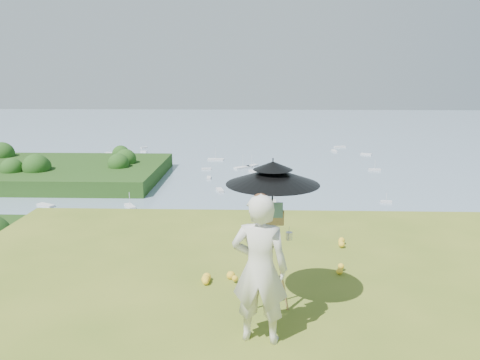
# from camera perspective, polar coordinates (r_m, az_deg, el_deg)

# --- Properties ---
(shoreline_tier) EXTENTS (170.00, 28.00, 8.00)m
(shoreline_tier) POSITION_cam_1_polar(r_m,az_deg,el_deg) (87.71, 2.95, -13.38)
(shoreline_tier) COLOR #696154
(shoreline_tier) RESTS_ON bay_water
(bay_water) EXTENTS (700.00, 700.00, 0.00)m
(bay_water) POSITION_cam_1_polar(r_m,az_deg,el_deg) (246.29, 2.28, 4.47)
(bay_water) COLOR #7287A3
(bay_water) RESTS_ON ground
(peninsula) EXTENTS (90.00, 60.00, 12.00)m
(peninsula) POSITION_cam_1_polar(r_m,az_deg,el_deg) (177.47, -22.53, 1.70)
(peninsula) COLOR #19340E
(peninsula) RESTS_ON bay_water
(slope_trees) EXTENTS (110.00, 50.00, 6.00)m
(slope_trees) POSITION_cam_1_polar(r_m,az_deg,el_deg) (42.58, 4.27, -12.13)
(slope_trees) COLOR #184715
(slope_trees) RESTS_ON forest_slope
(harbor_town) EXTENTS (110.00, 22.00, 5.00)m
(harbor_town) POSITION_cam_1_polar(r_m,az_deg,el_deg) (85.01, 3.00, -9.46)
(harbor_town) COLOR beige
(harbor_town) RESTS_ON shoreline_tier
(moored_boats) EXTENTS (140.00, 140.00, 0.70)m
(moored_boats) POSITION_cam_1_polar(r_m,az_deg,el_deg) (168.87, -1.80, 0.56)
(moored_boats) COLOR silver
(moored_boats) RESTS_ON bay_water
(painter) EXTENTS (0.73, 0.54, 1.82)m
(painter) POSITION_cam_1_polar(r_m,az_deg,el_deg) (5.55, 2.42, -10.78)
(painter) COLOR silver
(painter) RESTS_ON ground
(field_easel) EXTENTS (0.62, 0.62, 1.57)m
(field_easel) POSITION_cam_1_polar(r_m,az_deg,el_deg) (6.15, 3.84, -9.64)
(field_easel) COLOR olive
(field_easel) RESTS_ON ground
(sun_umbrella) EXTENTS (1.25, 1.25, 0.82)m
(sun_umbrella) POSITION_cam_1_polar(r_m,az_deg,el_deg) (5.88, 3.98, -1.25)
(sun_umbrella) COLOR black
(sun_umbrella) RESTS_ON field_easel
(painter_cap) EXTENTS (0.20, 0.24, 0.10)m
(painter_cap) POSITION_cam_1_polar(r_m,az_deg,el_deg) (5.26, 2.51, -2.20)
(painter_cap) COLOR #C26A75
(painter_cap) RESTS_ON painter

